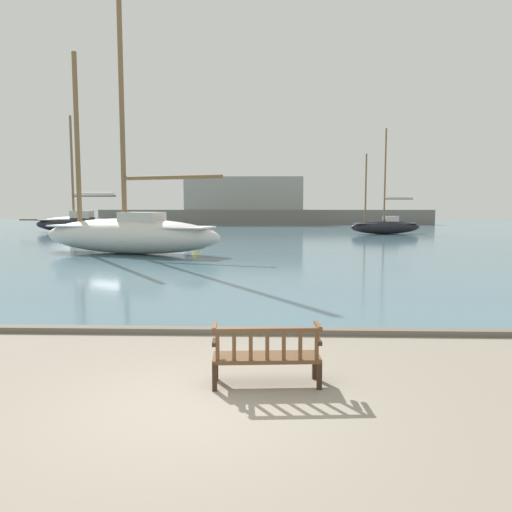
% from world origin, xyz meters
% --- Properties ---
extents(ground_plane, '(160.00, 160.00, 0.00)m').
position_xyz_m(ground_plane, '(0.00, 0.00, 0.00)').
color(ground_plane, gray).
extents(harbor_water, '(100.00, 80.00, 0.08)m').
position_xyz_m(harbor_water, '(0.00, 44.00, 0.04)').
color(harbor_water, slate).
rests_on(harbor_water, ground).
extents(quay_edge_kerb, '(40.00, 0.30, 0.12)m').
position_xyz_m(quay_edge_kerb, '(0.00, 3.85, 0.06)').
color(quay_edge_kerb, '#675F54').
rests_on(quay_edge_kerb, ground).
extents(park_bench, '(1.63, 0.63, 0.92)m').
position_xyz_m(park_bench, '(0.92, 0.85, 0.47)').
color(park_bench, '#322113').
rests_on(park_bench, ground).
extents(sailboat_outer_starboard, '(9.73, 2.93, 10.74)m').
position_xyz_m(sailboat_outer_starboard, '(-17.37, 39.82, 1.02)').
color(sailboat_outer_starboard, black).
rests_on(sailboat_outer_starboard, harbor_water).
extents(sailboat_mid_port, '(6.57, 2.74, 9.17)m').
position_xyz_m(sailboat_mid_port, '(10.99, 38.02, 0.86)').
color(sailboat_mid_port, black).
rests_on(sailboat_mid_port, harbor_water).
extents(sailboat_nearest_starboard, '(10.84, 5.67, 14.35)m').
position_xyz_m(sailboat_nearest_starboard, '(-6.64, 19.94, 1.24)').
color(sailboat_nearest_starboard, silver).
rests_on(sailboat_nearest_starboard, harbor_water).
extents(channel_buoy, '(0.59, 0.59, 1.29)m').
position_xyz_m(channel_buoy, '(-3.57, 23.34, 0.38)').
color(channel_buoy, gold).
rests_on(channel_buoy, harbor_water).
extents(far_breakwater, '(43.21, 2.40, 6.25)m').
position_xyz_m(far_breakwater, '(-1.08, 58.86, 2.21)').
color(far_breakwater, slate).
rests_on(far_breakwater, ground).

